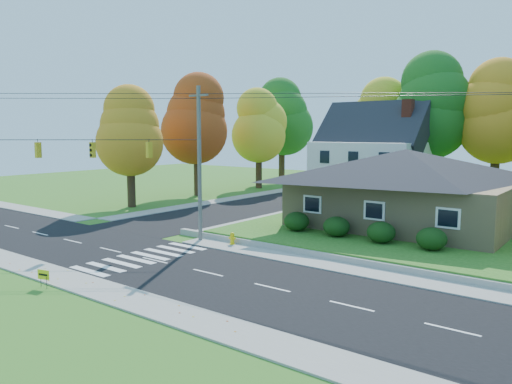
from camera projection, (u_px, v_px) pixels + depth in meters
ground at (155, 261)px, 27.65m from camera, size 120.00×120.00×0.00m
road_main at (155, 261)px, 27.65m from camera, size 90.00×8.00×0.02m
road_cross at (292, 199)px, 52.97m from camera, size 8.00×44.00×0.02m
sidewalk_north at (215, 244)px, 31.59m from camera, size 90.00×2.00×0.08m
sidewalk_south at (74, 281)px, 23.71m from camera, size 90.00×2.00×0.08m
lawn at (496, 226)px, 36.32m from camera, size 30.00×30.00×0.50m
ranch_house at (405, 187)px, 35.03m from camera, size 14.60×10.60×5.40m
colonial_house at (372, 157)px, 49.14m from camera, size 10.40×8.40×9.60m
hedge_row at (358, 229)px, 30.71m from camera, size 10.70×1.70×1.27m
traffic_infrastructure at (169, 167)px, 28.19m from camera, size 38.10×10.66×10.00m
tree_lot_0 at (379, 121)px, 54.65m from camera, size 6.72×6.72×12.51m
tree_lot_1 at (431, 106)px, 50.08m from camera, size 7.84×7.84×14.60m
tree_lot_2 at (498, 112)px, 47.32m from camera, size 7.28×7.28×13.56m
tree_west_0 at (130, 131)px, 46.51m from camera, size 6.16×6.16×11.47m
tree_west_1 at (197, 119)px, 54.83m from camera, size 7.28×7.28×13.56m
tree_west_2 at (259, 126)px, 62.19m from camera, size 6.72×6.72×12.51m
tree_west_3 at (282, 117)px, 69.54m from camera, size 7.84×7.84×14.60m
white_car at (313, 188)px, 55.39m from camera, size 3.21×5.26×1.64m
fire_hydrant at (232, 239)px, 31.32m from camera, size 0.48×0.37×0.84m
yard_sign at (43, 275)px, 22.79m from camera, size 0.66×0.19×0.85m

